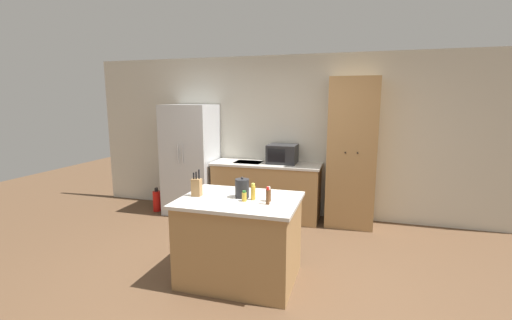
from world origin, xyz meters
name	(u,v)px	position (x,y,z in m)	size (l,w,h in m)	color
ground_plane	(254,281)	(0.00, 0.00, 0.00)	(14.00, 14.00, 0.00)	brown
wall_back	(294,137)	(0.00, 2.33, 1.30)	(7.20, 0.06, 2.60)	beige
refrigerator	(191,159)	(-1.68, 1.94, 0.91)	(0.80, 0.74, 1.82)	#B7BABC
back_counter	(266,190)	(-0.39, 2.01, 0.45)	(1.74, 0.62, 0.90)	#9E7547
pantry_cabinet	(352,153)	(0.92, 2.04, 1.11)	(0.70, 0.55, 2.22)	#9E7547
kitchen_island	(240,239)	(-0.16, 0.03, 0.45)	(1.22, 0.92, 0.89)	#9E7547
microwave	(282,154)	(-0.15, 2.08, 1.05)	(0.46, 0.40, 0.30)	#232326
knife_block	(197,187)	(-0.62, -0.01, 0.99)	(0.10, 0.07, 0.28)	#9E7547
spice_bottle_tall_dark	(253,192)	(-0.01, 0.02, 0.97)	(0.05, 0.05, 0.17)	gold
spice_bottle_short_red	(244,196)	(-0.08, -0.05, 0.94)	(0.05, 0.05, 0.11)	gold
spice_bottle_amber_oil	(268,195)	(0.15, 0.02, 0.96)	(0.05, 0.05, 0.15)	#563319
spice_bottle_green_herb	(268,196)	(0.17, -0.09, 0.97)	(0.04, 0.04, 0.17)	#563319
kettle	(242,188)	(-0.15, 0.07, 0.99)	(0.15, 0.15, 0.22)	#232326
fire_extinguisher	(157,201)	(-2.28, 1.77, 0.18)	(0.13, 0.13, 0.41)	red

